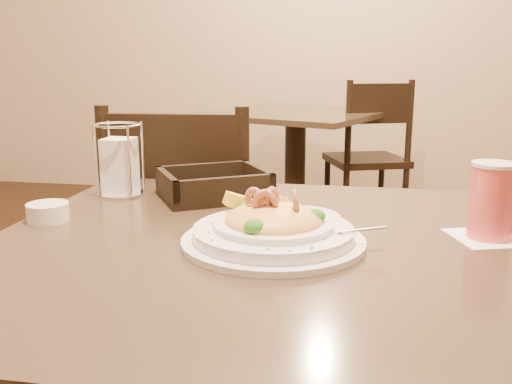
% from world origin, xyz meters
% --- Properties ---
extents(main_table, '(0.90, 0.90, 0.75)m').
position_xyz_m(main_table, '(0.00, 0.00, 0.51)').
color(main_table, black).
rests_on(main_table, ground).
extents(background_table, '(1.18, 1.18, 0.75)m').
position_xyz_m(background_table, '(-0.19, 2.37, 0.51)').
color(background_table, black).
rests_on(background_table, ground).
extents(dining_chair_near, '(0.46, 0.46, 0.93)m').
position_xyz_m(dining_chair_near, '(-0.31, 0.63, 0.50)').
color(dining_chair_near, black).
rests_on(dining_chair_near, ground).
extents(dining_chair_far, '(0.54, 0.54, 0.93)m').
position_xyz_m(dining_chair_far, '(0.24, 2.49, 0.50)').
color(dining_chair_far, black).
rests_on(dining_chair_far, ground).
extents(pasta_bowl, '(0.33, 0.30, 0.10)m').
position_xyz_m(pasta_bowl, '(0.03, -0.01, 0.78)').
color(pasta_bowl, white).
rests_on(pasta_bowl, main_table).
extents(drink_glass, '(0.14, 0.14, 0.13)m').
position_xyz_m(drink_glass, '(0.39, 0.08, 0.82)').
color(drink_glass, white).
rests_on(drink_glass, main_table).
extents(bread_basket, '(0.28, 0.27, 0.06)m').
position_xyz_m(bread_basket, '(-0.14, 0.29, 0.77)').
color(bread_basket, black).
rests_on(bread_basket, main_table).
extents(napkin_caddy, '(0.10, 0.10, 0.16)m').
position_xyz_m(napkin_caddy, '(-0.35, 0.27, 0.82)').
color(napkin_caddy, silver).
rests_on(napkin_caddy, main_table).
extents(side_plate, '(0.18, 0.18, 0.01)m').
position_xyz_m(side_plate, '(0.06, 0.15, 0.76)').
color(side_plate, white).
rests_on(side_plate, main_table).
extents(butter_ramekin, '(0.09, 0.09, 0.03)m').
position_xyz_m(butter_ramekin, '(-0.40, 0.05, 0.77)').
color(butter_ramekin, white).
rests_on(butter_ramekin, main_table).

